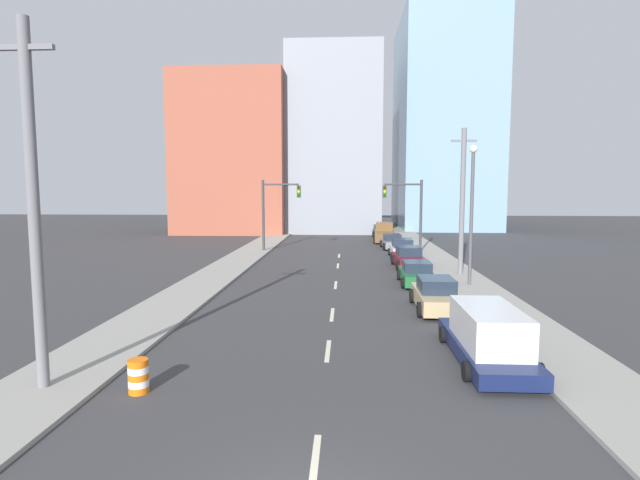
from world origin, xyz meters
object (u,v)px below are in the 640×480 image
utility_pole_left_near (34,206)px  street_lamp (472,205)px  traffic_barrel (138,376)px  pickup_truck_brown (384,234)px  utility_pole_right_mid (462,201)px  box_truck_navy (487,336)px  sedan_white (402,249)px  sedan_maroon (409,258)px  sedan_tan (436,295)px  traffic_signal_right (410,207)px  traffic_signal_left (273,206)px  sedan_green (417,274)px  sedan_gray (392,242)px  sedan_black (380,231)px

utility_pole_left_near → street_lamp: size_ratio=1.25×
utility_pole_left_near → traffic_barrel: 5.45m
utility_pole_left_near → pickup_truck_brown: size_ratio=1.59×
utility_pole_right_mid → utility_pole_left_near: bearing=-129.2°
box_truck_navy → pickup_truck_brown: (-0.54, 37.87, -0.06)m
sedan_white → sedan_maroon: bearing=-90.9°
sedan_tan → sedan_white: size_ratio=1.09×
traffic_signal_right → box_truck_navy: size_ratio=1.07×
street_lamp → box_truck_navy: size_ratio=1.34×
traffic_signal_left → box_truck_navy: 30.70m
box_truck_navy → sedan_green: size_ratio=1.39×
street_lamp → traffic_barrel: bearing=-129.1°
sedan_green → traffic_signal_right: bearing=85.4°
traffic_signal_left → utility_pole_left_near: utility_pole_left_near is taller
traffic_signal_right → street_lamp: size_ratio=0.80×
traffic_barrel → street_lamp: street_lamp is taller
sedan_green → sedan_gray: 17.79m
sedan_green → box_truck_navy: bearing=-87.3°
traffic_signal_right → pickup_truck_brown: 10.14m
traffic_signal_left → sedan_tan: traffic_signal_left is taller
traffic_signal_left → traffic_barrel: size_ratio=6.81×
sedan_green → sedan_white: size_ratio=1.02×
box_truck_navy → sedan_gray: size_ratio=1.39×
box_truck_navy → sedan_maroon: size_ratio=1.35×
traffic_barrel → traffic_signal_left: bearing=91.5°
sedan_gray → street_lamp: bearing=-83.6°
utility_pole_left_near → box_truck_navy: 14.12m
traffic_signal_right → utility_pole_right_mid: (1.79, -11.94, 0.77)m
utility_pole_right_mid → traffic_barrel: (-13.19, -19.47, -4.40)m
sedan_white → utility_pole_right_mid: bearing=-71.7°
sedan_maroon → pickup_truck_brown: (-0.41, 17.97, 0.13)m
traffic_signal_right → sedan_gray: size_ratio=1.48×
traffic_signal_right → utility_pole_right_mid: bearing=-81.5°
box_truck_navy → street_lamp: bearing=79.1°
traffic_signal_left → box_truck_navy: bearing=-68.5°
sedan_green → sedan_gray: bearing=90.5°
traffic_signal_left → utility_pole_right_mid: (14.01, -11.94, 0.77)m
sedan_green → sedan_maroon: sedan_maroon is taller
sedan_green → pickup_truck_brown: pickup_truck_brown is taller
pickup_truck_brown → utility_pole_left_near: bearing=-104.2°
street_lamp → sedan_tan: size_ratio=1.76×
traffic_barrel → sedan_maroon: (10.25, 22.91, 0.22)m
traffic_signal_left → sedan_green: bearing=-54.2°
utility_pole_right_mid → sedan_black: 28.16m
utility_pole_right_mid → sedan_maroon: bearing=130.5°
utility_pole_right_mid → traffic_signal_left: bearing=139.5°
sedan_white → sedan_gray: sedan_white is taller
utility_pole_right_mid → box_truck_navy: (-2.81, -16.46, -4.00)m
traffic_signal_left → traffic_signal_right: 12.22m
traffic_barrel → box_truck_navy: size_ratio=0.16×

